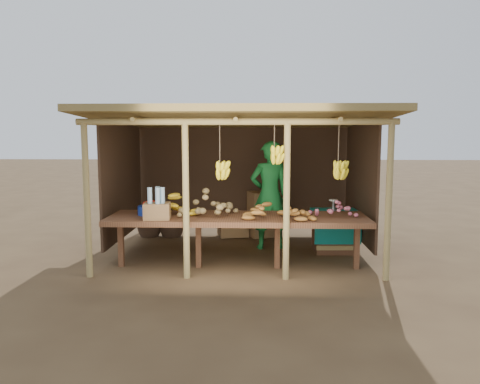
{
  "coord_description": "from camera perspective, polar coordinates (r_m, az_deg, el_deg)",
  "views": [
    {
      "loc": [
        0.29,
        -7.92,
        2.03
      ],
      "look_at": [
        0.0,
        0.0,
        1.05
      ],
      "focal_mm": 35.0,
      "sensor_mm": 36.0,
      "label": 1
    }
  ],
  "objects": [
    {
      "name": "vendor",
      "position": [
        8.29,
        3.61,
        -0.4
      ],
      "size": [
        0.79,
        0.61,
        1.91
      ],
      "primitive_type": "imported",
      "rotation": [
        0.0,
        0.0,
        3.38
      ],
      "color": "#19722F",
      "rests_on": "ground"
    },
    {
      "name": "onion_heap",
      "position": [
        7.11,
        11.21,
        -1.61
      ],
      "size": [
        0.72,
        0.45,
        0.35
      ],
      "primitive_type": null,
      "rotation": [
        0.0,
        0.0,
        -0.03
      ],
      "color": "#C96277",
      "rests_on": "counter"
    },
    {
      "name": "tomato_basin",
      "position": [
        7.33,
        -10.82,
        -2.06
      ],
      "size": [
        0.4,
        0.4,
        0.21
      ],
      "rotation": [
        0.0,
        0.0,
        -0.06
      ],
      "color": "navy",
      "rests_on": "counter"
    },
    {
      "name": "stall_structure",
      "position": [
        7.89,
        0.57,
        6.2
      ],
      "size": [
        4.7,
        3.5,
        2.43
      ],
      "color": "tan",
      "rests_on": "ground"
    },
    {
      "name": "bottle_box",
      "position": [
        6.9,
        -10.08,
        -1.8
      ],
      "size": [
        0.4,
        0.33,
        0.47
      ],
      "color": "olive",
      "rests_on": "counter"
    },
    {
      "name": "potato_heap",
      "position": [
        7.1,
        -4.34,
        -1.45
      ],
      "size": [
        0.96,
        0.58,
        0.36
      ],
      "primitive_type": null,
      "rotation": [
        0.0,
        0.0,
        -0.0
      ],
      "color": "olive",
      "rests_on": "counter"
    },
    {
      "name": "carton_stack",
      "position": [
        9.26,
        1.64,
        -3.14
      ],
      "size": [
        1.28,
        0.6,
        0.89
      ],
      "color": "olive",
      "rests_on": "ground"
    },
    {
      "name": "banana_pile",
      "position": [
        7.24,
        -7.61,
        -1.38
      ],
      "size": [
        0.76,
        0.56,
        0.35
      ],
      "primitive_type": null,
      "rotation": [
        0.0,
        0.0,
        0.25
      ],
      "color": "yellow",
      "rests_on": "counter"
    },
    {
      "name": "burlap_sacks",
      "position": [
        9.47,
        -9.67,
        -3.65
      ],
      "size": [
        0.93,
        0.49,
        0.66
      ],
      "color": "#422D1E",
      "rests_on": "ground"
    },
    {
      "name": "counter",
      "position": [
        7.09,
        -0.28,
        -3.44
      ],
      "size": [
        3.9,
        1.05,
        0.8
      ],
      "color": "brown",
      "rests_on": "ground"
    },
    {
      "name": "tarp_crate",
      "position": [
        8.32,
        11.48,
        -4.5
      ],
      "size": [
        0.81,
        0.71,
        0.94
      ],
      "color": "brown",
      "rests_on": "ground"
    },
    {
      "name": "sweet_potato_heap",
      "position": [
        6.89,
        4.67,
        -1.74
      ],
      "size": [
        1.07,
        0.79,
        0.36
      ],
      "primitive_type": null,
      "rotation": [
        0.0,
        0.0,
        0.24
      ],
      "color": "#9F6729",
      "rests_on": "counter"
    },
    {
      "name": "ground",
      "position": [
        8.18,
        -0.0,
        -7.32
      ],
      "size": [
        60.0,
        60.0,
        0.0
      ],
      "primitive_type": "plane",
      "color": "brown",
      "rests_on": "ground"
    }
  ]
}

